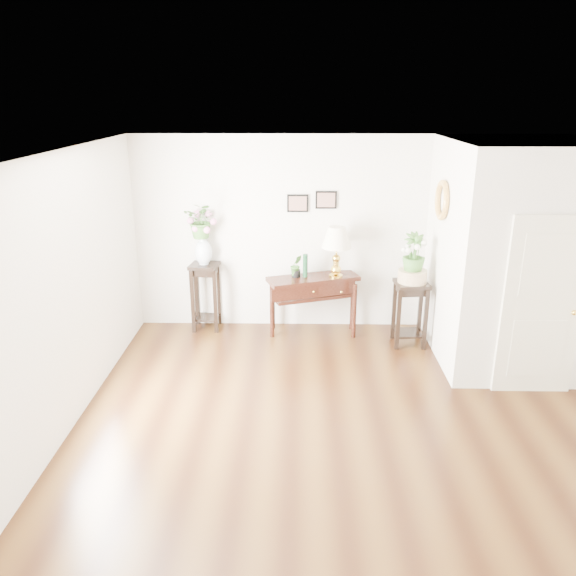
{
  "coord_description": "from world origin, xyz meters",
  "views": [
    {
      "loc": [
        -0.65,
        -5.14,
        3.32
      ],
      "look_at": [
        -0.76,
        1.3,
        1.08
      ],
      "focal_mm": 35.0,
      "sensor_mm": 36.0,
      "label": 1
    }
  ],
  "objects_px": {
    "console_table": "(313,305)",
    "table_lamp": "(336,253)",
    "plant_stand_a": "(206,296)",
    "plant_stand_b": "(410,313)"
  },
  "relations": [
    {
      "from": "console_table",
      "to": "table_lamp",
      "type": "height_order",
      "value": "table_lamp"
    },
    {
      "from": "table_lamp",
      "to": "plant_stand_b",
      "type": "relative_size",
      "value": 0.81
    },
    {
      "from": "table_lamp",
      "to": "console_table",
      "type": "bearing_deg",
      "value": 180.0
    },
    {
      "from": "table_lamp",
      "to": "plant_stand_a",
      "type": "xyz_separation_m",
      "value": [
        -1.89,
        0.15,
        -0.71
      ]
    },
    {
      "from": "plant_stand_a",
      "to": "console_table",
      "type": "bearing_deg",
      "value": -5.4
    },
    {
      "from": "plant_stand_b",
      "to": "table_lamp",
      "type": "bearing_deg",
      "value": 160.56
    },
    {
      "from": "console_table",
      "to": "plant_stand_a",
      "type": "bearing_deg",
      "value": 155.06
    },
    {
      "from": "table_lamp",
      "to": "plant_stand_b",
      "type": "distance_m",
      "value": 1.31
    },
    {
      "from": "plant_stand_a",
      "to": "plant_stand_b",
      "type": "bearing_deg",
      "value": -9.87
    },
    {
      "from": "console_table",
      "to": "plant_stand_b",
      "type": "bearing_deg",
      "value": -34.55
    }
  ]
}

